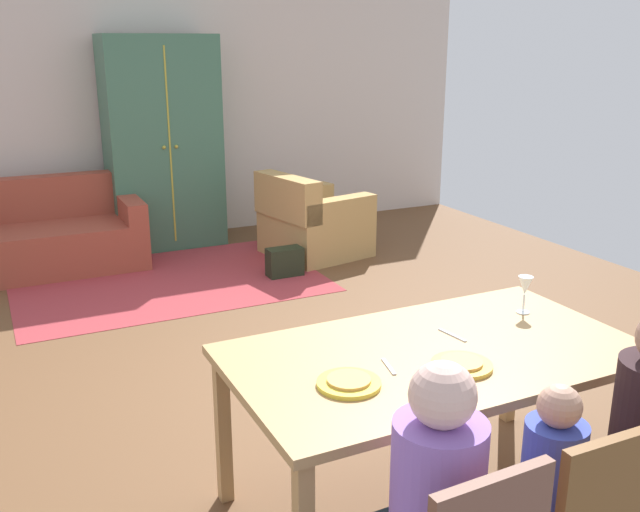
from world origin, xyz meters
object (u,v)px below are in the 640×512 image
(plate_near_child, at_px, (462,365))
(couch, at_px, (44,237))
(armoire, at_px, (163,143))
(person_woman, at_px, (640,453))
(dining_table, at_px, (435,365))
(person_child, at_px, (542,507))
(handbag, at_px, (285,262))
(plate_near_man, at_px, (349,383))
(armchair, at_px, (311,224))
(wine_glass, at_px, (525,287))

(plate_near_child, xyz_separation_m, couch, (-1.21, 4.64, -0.47))
(armoire, bearing_deg, person_woman, -85.18)
(dining_table, bearing_deg, plate_near_child, -90.00)
(couch, bearing_deg, person_child, -76.75)
(handbag, bearing_deg, person_woman, -93.08)
(person_woman, bearing_deg, plate_near_man, 150.09)
(plate_near_man, bearing_deg, armchair, 66.74)
(wine_glass, height_order, armchair, wine_glass)
(armchair, bearing_deg, person_woman, -99.04)
(person_woman, height_order, couch, person_woman)
(wine_glass, xyz_separation_m, armchair, (0.56, 3.61, -0.57))
(armoire, distance_m, handbag, 1.88)
(wine_glass, relative_size, person_woman, 0.17)
(plate_near_child, bearing_deg, person_woman, -45.78)
(dining_table, xyz_separation_m, handbag, (0.70, 3.30, -0.56))
(person_woman, height_order, armoire, armoire)
(dining_table, distance_m, wine_glass, 0.69)
(person_woman, xyz_separation_m, handbag, (0.21, 3.98, -0.38))
(plate_near_man, relative_size, person_child, 0.27)
(dining_table, height_order, person_child, person_child)
(armchair, relative_size, armoire, 0.48)
(plate_near_child, bearing_deg, armoire, 89.73)
(person_child, bearing_deg, wine_glass, 53.67)
(dining_table, relative_size, person_woman, 1.59)
(plate_near_child, distance_m, wine_glass, 0.74)
(person_child, height_order, armchair, person_child)
(person_woman, xyz_separation_m, couch, (-1.70, 5.14, -0.21))
(wine_glass, xyz_separation_m, person_child, (-0.64, -0.86, -0.46))
(plate_near_child, relative_size, person_child, 0.27)
(armchair, bearing_deg, person_child, -104.96)
(plate_near_man, distance_m, armoire, 4.95)
(armchair, xyz_separation_m, armoire, (-1.17, 1.00, 0.73))
(wine_glass, height_order, person_woman, person_woman)
(dining_table, xyz_separation_m, plate_near_man, (-0.49, -0.12, 0.08))
(armchair, bearing_deg, plate_near_man, -113.26)
(person_woman, xyz_separation_m, armchair, (0.71, 4.47, -0.19))
(plate_near_child, bearing_deg, dining_table, 90.00)
(dining_table, relative_size, wine_glass, 9.49)
(couch, relative_size, armoire, 0.83)
(couch, bearing_deg, plate_near_man, -81.00)
(dining_table, distance_m, armoire, 4.81)
(plate_near_man, xyz_separation_m, person_woman, (0.97, -0.56, -0.26))
(person_child, bearing_deg, plate_near_child, 90.05)
(person_child, bearing_deg, plate_near_man, 130.77)
(armoire, height_order, handbag, armoire)
(wine_glass, height_order, couch, wine_glass)
(dining_table, xyz_separation_m, plate_near_child, (0.00, -0.18, 0.08))
(plate_near_man, relative_size, plate_near_child, 1.00)
(plate_near_man, distance_m, person_child, 0.82)
(person_child, xyz_separation_m, armchair, (1.20, 4.48, -0.11))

